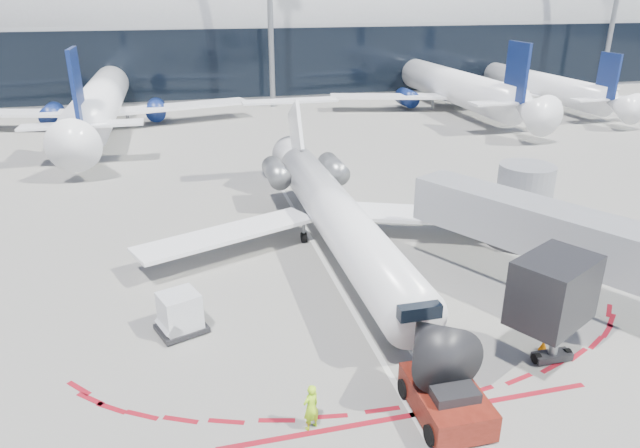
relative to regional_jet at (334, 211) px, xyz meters
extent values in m
plane|color=slate|center=(-0.96, -2.94, -2.36)|extent=(260.00, 260.00, 0.00)
cube|color=silver|center=(-0.96, -0.94, -2.35)|extent=(0.25, 40.00, 0.01)
cube|color=maroon|center=(-0.96, -14.44, -2.35)|extent=(14.00, 0.25, 0.01)
cube|color=#999D9F|center=(-0.96, 62.06, 2.64)|extent=(150.00, 24.00, 10.00)
cylinder|color=#999D9F|center=(-0.96, 62.06, 7.64)|extent=(150.00, 24.00, 24.00)
cube|color=black|center=(-0.96, 50.01, 2.64)|extent=(150.00, 0.20, 9.00)
cube|color=#999BA1|center=(8.04, -7.44, 1.24)|extent=(8.22, 12.61, 2.30)
cube|color=black|center=(4.99, -13.18, 1.24)|extent=(3.86, 3.44, 2.60)
cylinder|color=gray|center=(5.79, -12.78, -1.16)|extent=(0.36, 0.36, 2.40)
cube|color=black|center=(5.79, -12.78, -2.14)|extent=(1.60, 0.60, 0.30)
cylinder|color=#999BA1|center=(11.09, -1.71, 0.04)|extent=(3.20, 3.20, 4.80)
cylinder|color=black|center=(11.09, -1.71, -2.11)|extent=(4.00, 4.00, 0.50)
cylinder|color=gray|center=(4.04, 45.06, 10.14)|extent=(0.70, 0.70, 25.00)
cylinder|color=gray|center=(54.04, 45.06, 10.14)|extent=(0.70, 0.70, 25.00)
cylinder|color=white|center=(0.00, -1.16, -0.03)|extent=(2.67, 21.75, 2.67)
cone|color=black|center=(0.00, -13.42, -0.03)|extent=(2.67, 2.77, 2.67)
cone|color=white|center=(0.00, 11.49, -0.03)|extent=(2.67, 3.56, 2.67)
cube|color=black|center=(0.00, -11.84, 0.51)|extent=(1.68, 1.38, 0.54)
cube|color=white|center=(-6.13, 0.32, -0.92)|extent=(10.59, 6.28, 0.31)
cube|color=white|center=(6.13, 0.32, -0.92)|extent=(10.59, 6.28, 0.31)
cube|color=white|center=(0.00, 10.50, 2.34)|extent=(0.25, 4.64, 4.72)
cube|color=white|center=(0.00, 12.58, 4.12)|extent=(7.12, 1.58, 0.16)
cylinder|color=slate|center=(-2.03, 7.54, 0.21)|extent=(1.48, 3.36, 1.48)
cylinder|color=slate|center=(2.03, 7.54, 0.21)|extent=(1.48, 3.36, 1.48)
cylinder|color=black|center=(0.00, -10.25, -2.08)|extent=(0.22, 0.55, 0.55)
cylinder|color=black|center=(-1.48, 1.31, -2.04)|extent=(0.30, 0.63, 0.63)
cylinder|color=black|center=(1.48, 1.31, -2.04)|extent=(0.30, 0.63, 0.63)
cylinder|color=gray|center=(0.00, -10.25, -1.81)|extent=(0.18, 0.18, 1.09)
cube|color=#56150C|center=(0.15, -14.66, -1.74)|extent=(2.29, 3.63, 1.01)
cube|color=black|center=(0.15, -15.00, -1.06)|extent=(1.59, 1.37, 0.39)
cylinder|color=gray|center=(0.18, -12.19, -1.96)|extent=(0.15, 2.92, 0.11)
cylinder|color=black|center=(-0.93, -15.88, -2.00)|extent=(0.32, 0.72, 0.72)
cylinder|color=black|center=(1.21, -15.91, -2.00)|extent=(0.32, 0.72, 0.72)
cylinder|color=black|center=(-0.90, -13.41, -2.00)|extent=(0.32, 0.72, 0.72)
cylinder|color=black|center=(1.24, -13.44, -2.00)|extent=(0.32, 0.72, 0.72)
imported|color=#B3FF1A|center=(-4.66, -14.19, -1.47)|extent=(0.77, 0.67, 1.78)
cube|color=black|center=(-8.86, -6.92, -2.18)|extent=(2.48, 2.31, 0.22)
cube|color=silver|center=(-8.86, -6.92, -1.27)|extent=(2.04, 1.98, 1.61)
cylinder|color=black|center=(-9.39, -7.82, -2.26)|extent=(0.16, 0.22, 0.20)
cylinder|color=black|center=(-7.88, -7.25, -2.26)|extent=(0.16, 0.22, 0.20)
cylinder|color=black|center=(-9.85, -6.59, -2.26)|extent=(0.16, 0.22, 0.20)
cylinder|color=black|center=(-8.34, -6.03, -2.26)|extent=(0.16, 0.22, 0.20)
cone|color=orange|center=(5.86, -12.07, -2.10)|extent=(0.37, 0.37, 0.52)
camera|label=1|loc=(-8.13, -29.42, 11.67)|focal=32.00mm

